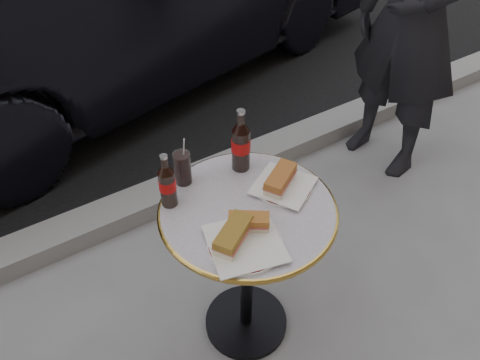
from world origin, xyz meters
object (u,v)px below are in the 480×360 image
bistro_table (247,273)px  cola_bottle_left (167,180)px  cola_glass (183,168)px  cola_bottle_right (241,140)px  pedestrian (416,17)px  plate_left (245,245)px  plate_right (283,187)px

bistro_table → cola_bottle_left: size_ratio=3.46×
cola_glass → cola_bottle_right: bearing=-11.2°
bistro_table → cola_glass: cola_glass is taller
cola_bottle_left → pedestrian: (1.59, 0.38, 0.07)m
cola_bottle_left → cola_glass: size_ratio=1.64×
bistro_table → plate_left: bearing=-126.2°
cola_bottle_left → cola_glass: cola_bottle_left is taller
plate_left → plate_right: (0.26, 0.15, -0.00)m
plate_left → bistro_table: bearing=53.8°
cola_bottle_left → cola_glass: (0.09, 0.07, -0.04)m
plate_right → cola_bottle_right: (-0.07, 0.18, 0.12)m
plate_left → cola_glass: 0.38m
cola_bottle_right → cola_glass: cola_bottle_right is taller
cola_bottle_right → cola_glass: size_ratio=1.97×
plate_right → cola_glass: size_ratio=1.58×
bistro_table → pedestrian: (1.38, 0.54, 0.54)m
cola_bottle_right → pedestrian: (1.28, 0.34, 0.04)m
bistro_table → cola_glass: bearing=117.7°
cola_glass → cola_bottle_left: bearing=-141.4°
plate_left → cola_bottle_left: bearing=110.6°
bistro_table → plate_right: size_ratio=3.59×
cola_bottle_left → cola_bottle_right: bearing=5.6°
cola_bottle_right → bistro_table: bearing=-116.2°
plate_right → cola_glass: 0.37m
cola_glass → pedestrian: pedestrian is taller
plate_left → cola_bottle_left: 0.34m
cola_bottle_left → bistro_table: bearing=-36.8°
bistro_table → plate_right: (0.16, 0.01, 0.37)m
bistro_table → cola_bottle_right: bearing=63.8°
plate_right → bistro_table: bearing=-175.2°
plate_left → cola_glass: cola_glass is taller
plate_left → cola_glass: (-0.02, 0.38, 0.06)m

